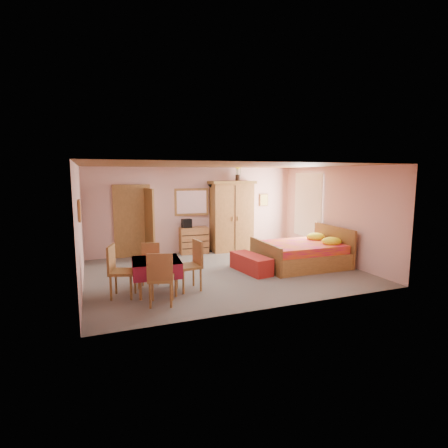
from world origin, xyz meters
name	(u,v)px	position (x,y,z in m)	size (l,w,h in m)	color
floor	(225,272)	(0.00, 0.00, 0.00)	(6.50, 6.50, 0.00)	slate
ceiling	(225,165)	(0.00, 0.00, 2.60)	(6.50, 6.50, 0.00)	brown
wall_back	(195,210)	(0.00, 2.50, 1.30)	(6.50, 0.10, 2.60)	#CE9C95
wall_front	(276,237)	(0.00, -2.50, 1.30)	(6.50, 0.10, 2.60)	#CE9C95
wall_left	(79,227)	(-3.25, 0.00, 1.30)	(0.10, 5.00, 2.60)	#CE9C95
wall_right	(335,214)	(3.25, 0.00, 1.30)	(0.10, 5.00, 2.60)	#CE9C95
doorway	(132,222)	(-1.90, 2.47, 1.02)	(1.06, 0.12, 2.15)	#9E6B35
window	(308,205)	(3.21, 1.20, 1.45)	(0.08, 1.40, 1.95)	white
picture_left	(79,211)	(-3.22, -0.60, 1.70)	(0.04, 0.32, 0.42)	orange
picture_back	(264,200)	(2.35, 2.47, 1.55)	(0.30, 0.04, 0.40)	#D8BF59
chest_of_drawers	(194,240)	(-0.12, 2.26, 0.40)	(0.84, 0.42, 0.80)	#A86939
wall_mirror	(192,202)	(-0.12, 2.47, 1.55)	(1.05, 0.06, 0.83)	silver
stereo	(187,223)	(-0.34, 2.29, 0.93)	(0.28, 0.21, 0.26)	black
floor_lamp	(212,218)	(0.48, 2.34, 1.04)	(0.27, 0.27, 2.08)	black
wardrobe	(231,216)	(1.08, 2.20, 1.09)	(1.39, 0.72, 2.19)	#AB733A
sunflower_vase	(238,172)	(1.32, 2.27, 2.45)	(0.21, 0.21, 0.53)	yellow
bed	(300,247)	(2.06, -0.17, 0.50)	(2.16, 1.70, 1.00)	#C71356
bench	(251,263)	(0.61, -0.22, 0.21)	(0.47, 1.26, 0.42)	maroon
dining_table	(157,276)	(-1.84, -0.93, 0.34)	(0.94, 0.94, 0.69)	maroon
chair_south	(161,278)	(-1.87, -1.60, 0.50)	(0.46, 0.46, 1.01)	olive
chair_north	(151,264)	(-1.84, -0.24, 0.44)	(0.40, 0.40, 0.87)	#AF6E3B
chair_west	(123,271)	(-2.49, -0.93, 0.52)	(0.47, 0.47, 1.03)	olive
chair_east	(188,266)	(-1.19, -0.99, 0.52)	(0.47, 0.47, 1.04)	olive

